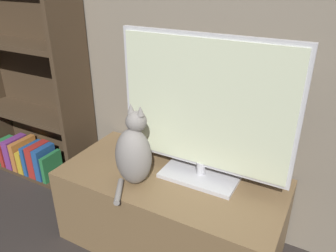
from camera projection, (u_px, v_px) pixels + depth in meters
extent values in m
cube|color=brown|center=(171.00, 211.00, 1.76)|extent=(1.15, 0.55, 0.44)
cube|color=#B7B7BC|center=(200.00, 175.00, 1.67)|extent=(0.38, 0.23, 0.02)
cylinder|color=#B7B7BC|center=(201.00, 168.00, 1.65)|extent=(0.04, 0.04, 0.06)
cube|color=#B7B7BC|center=(205.00, 105.00, 1.51)|extent=(0.86, 0.02, 0.65)
cube|color=beige|center=(203.00, 106.00, 1.50)|extent=(0.82, 0.01, 0.61)
ellipsoid|color=gray|center=(134.00, 157.00, 1.56)|extent=(0.20, 0.18, 0.29)
ellipsoid|color=silver|center=(141.00, 154.00, 1.62)|extent=(0.10, 0.06, 0.16)
sphere|color=gray|center=(136.00, 121.00, 1.51)|extent=(0.11, 0.11, 0.10)
cone|color=gray|center=(131.00, 108.00, 1.50)|extent=(0.04, 0.04, 0.04)
cone|color=gray|center=(140.00, 111.00, 1.47)|extent=(0.04, 0.04, 0.04)
cylinder|color=gray|center=(119.00, 191.00, 1.53)|extent=(0.11, 0.17, 0.03)
cube|color=#3D2D1E|center=(74.00, 91.00, 1.97)|extent=(0.03, 0.28, 1.46)
cube|color=#3D2D1E|center=(41.00, 75.00, 2.26)|extent=(0.88, 0.03, 1.46)
cube|color=#3D2D1E|center=(44.00, 171.00, 2.47)|extent=(0.82, 0.25, 0.03)
cube|color=#3D2D1E|center=(32.00, 113.00, 2.26)|extent=(0.82, 0.25, 0.03)
cube|color=#3D2D1E|center=(19.00, 44.00, 2.05)|extent=(0.82, 0.25, 0.03)
cube|color=#236B38|center=(5.00, 150.00, 2.55)|extent=(0.07, 0.17, 0.18)
cube|color=maroon|center=(11.00, 152.00, 2.53)|extent=(0.04, 0.19, 0.17)
cube|color=#6B2D75|center=(16.00, 151.00, 2.48)|extent=(0.06, 0.18, 0.23)
cube|color=#AD662D|center=(24.00, 153.00, 2.47)|extent=(0.04, 0.21, 0.22)
cube|color=#B79323|center=(31.00, 157.00, 2.46)|extent=(0.05, 0.23, 0.17)
cube|color=navy|center=(33.00, 158.00, 2.40)|extent=(0.04, 0.17, 0.23)
cube|color=maroon|center=(39.00, 159.00, 2.37)|extent=(0.07, 0.17, 0.24)
cube|color=navy|center=(45.00, 162.00, 2.34)|extent=(0.05, 0.17, 0.24)
cube|color=#236B38|center=(52.00, 166.00, 2.32)|extent=(0.03, 0.17, 0.20)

